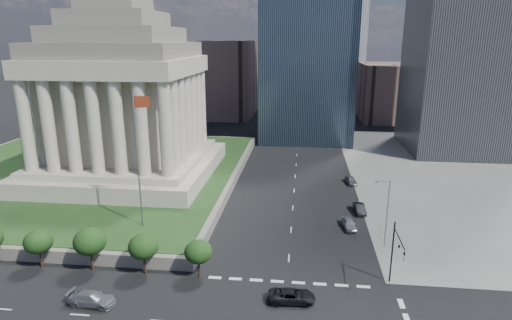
# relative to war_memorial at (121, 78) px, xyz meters

# --- Properties ---
(ground) EXTENTS (500.00, 500.00, 0.00)m
(ground) POSITION_rel_war_memorial_xyz_m (34.00, 52.00, -21.40)
(ground) COLOR black
(ground) RESTS_ON ground
(sidewalk_ne) EXTENTS (68.00, 90.00, 0.03)m
(sidewalk_ne) POSITION_rel_war_memorial_xyz_m (80.00, 12.00, -21.38)
(sidewalk_ne) COLOR slate
(sidewalk_ne) RESTS_ON ground
(plaza_terrace) EXTENTS (66.00, 70.00, 1.80)m
(plaza_terrace) POSITION_rel_war_memorial_xyz_m (-11.00, 2.00, -20.50)
(plaza_terrace) COLOR slate
(plaza_terrace) RESTS_ON ground
(plaza_lawn) EXTENTS (64.00, 68.00, 0.10)m
(plaza_lawn) POSITION_rel_war_memorial_xyz_m (-11.00, 2.00, -19.55)
(plaza_lawn) COLOR #1F3917
(plaza_lawn) RESTS_ON plaza_terrace
(war_memorial) EXTENTS (34.00, 34.00, 39.00)m
(war_memorial) POSITION_rel_war_memorial_xyz_m (0.00, 0.00, 0.00)
(war_memorial) COLOR #B0A494
(war_memorial) RESTS_ON plaza_lawn
(flagpole) EXTENTS (2.52, 0.24, 20.00)m
(flagpole) POSITION_rel_war_memorial_xyz_m (12.17, -24.00, -8.29)
(flagpole) COLOR slate
(flagpole) RESTS_ON plaza_lawn
(tree_row) EXTENTS (53.00, 4.00, 6.00)m
(tree_row) POSITION_rel_war_memorial_xyz_m (-1.50, -34.00, -18.40)
(tree_row) COLOR black
(tree_row) RESTS_ON ground
(midrise_glass) EXTENTS (26.00, 26.00, 60.00)m
(midrise_glass) POSITION_rel_war_memorial_xyz_m (36.00, 47.00, 8.60)
(midrise_glass) COLOR black
(midrise_glass) RESTS_ON ground
(building_filler_ne) EXTENTS (20.00, 30.00, 20.00)m
(building_filler_ne) POSITION_rel_war_memorial_xyz_m (66.00, 82.00, -11.40)
(building_filler_ne) COLOR brown
(building_filler_ne) RESTS_ON ground
(building_filler_nw) EXTENTS (24.00, 30.00, 28.00)m
(building_filler_nw) POSITION_rel_war_memorial_xyz_m (4.00, 82.00, -7.40)
(building_filler_nw) COLOR brown
(building_filler_nw) RESTS_ON ground
(traffic_signal_ne) EXTENTS (0.30, 5.74, 8.00)m
(traffic_signal_ne) POSITION_rel_war_memorial_xyz_m (46.50, -34.30, -16.15)
(traffic_signal_ne) COLOR black
(traffic_signal_ne) RESTS_ON ground
(street_lamp_north) EXTENTS (2.13, 0.22, 10.00)m
(street_lamp_north) POSITION_rel_war_memorial_xyz_m (47.33, -23.00, -15.74)
(street_lamp_north) COLOR slate
(street_lamp_north) RESTS_ON ground
(pickup_truck) EXTENTS (5.49, 2.85, 1.48)m
(pickup_truck) POSITION_rel_war_memorial_xyz_m (34.70, -38.00, -20.66)
(pickup_truck) COLOR black
(pickup_truck) RESTS_ON ground
(suv_grey) EXTENTS (2.54, 5.52, 1.56)m
(suv_grey) POSITION_rel_war_memorial_xyz_m (12.47, -41.09, -20.62)
(suv_grey) COLOR slate
(suv_grey) RESTS_ON ground
(parked_sedan_near) EXTENTS (4.73, 2.40, 1.54)m
(parked_sedan_near) POSITION_rel_war_memorial_xyz_m (43.00, -17.35, -20.63)
(parked_sedan_near) COLOR gray
(parked_sedan_near) RESTS_ON ground
(parked_sedan_mid) EXTENTS (4.66, 1.96, 1.50)m
(parked_sedan_mid) POSITION_rel_war_memorial_xyz_m (45.41, -10.90, -20.65)
(parked_sedan_mid) COLOR black
(parked_sedan_mid) RESTS_ON ground
(parked_sedan_far) EXTENTS (4.66, 2.51, 1.50)m
(parked_sedan_far) POSITION_rel_war_memorial_xyz_m (45.50, 4.39, -20.65)
(parked_sedan_far) COLOR #5C5E64
(parked_sedan_far) RESTS_ON ground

